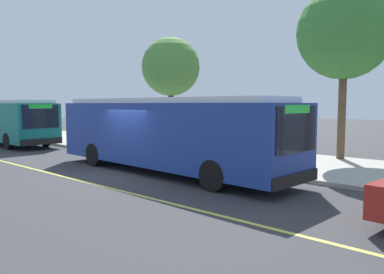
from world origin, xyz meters
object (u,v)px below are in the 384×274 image
at_px(route_sign_post, 237,122).
at_px(pedestrian_commuter, 196,138).
at_px(transit_bus_second, 7,120).
at_px(waiting_bench, 219,145).
at_px(transit_bus_main, 166,132).

relative_size(route_sign_post, pedestrian_commuter, 1.66).
height_order(transit_bus_second, waiting_bench, transit_bus_second).
height_order(transit_bus_main, pedestrian_commuter, transit_bus_main).
distance_m(transit_bus_main, transit_bus_second, 15.61).
bearing_deg(transit_bus_main, waiting_bench, 102.76).
relative_size(transit_bus_main, transit_bus_second, 1.12).
bearing_deg(waiting_bench, transit_bus_main, -77.24).
relative_size(transit_bus_second, waiting_bench, 6.46).
bearing_deg(waiting_bench, transit_bus_second, -162.69).
relative_size(transit_bus_second, route_sign_post, 3.69).
distance_m(waiting_bench, route_sign_post, 3.41).
bearing_deg(route_sign_post, transit_bus_second, -171.28).
height_order(transit_bus_main, waiting_bench, transit_bus_main).
xyz_separation_m(transit_bus_main, route_sign_post, (1.43, 2.78, 0.34)).
distance_m(transit_bus_main, waiting_bench, 4.92).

